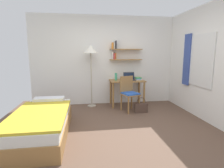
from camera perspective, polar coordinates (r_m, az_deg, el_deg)
The scene contains 11 objects.
ground_plane at distance 3.74m, azimuth 2.42°, elevation -14.26°, with size 5.28×5.28×0.00m, color brown.
wall_back at distance 5.42m, azimuth -1.44°, elevation 7.45°, with size 4.40×0.27×2.60m.
wall_right at distance 4.33m, azimuth 29.90°, elevation 5.58°, with size 0.10×4.40×2.60m.
bed at distance 3.65m, azimuth -21.26°, elevation -11.47°, with size 0.94×1.98×0.54m.
desk at distance 5.27m, azimuth 4.74°, elevation -0.33°, with size 0.98×0.58×0.75m.
desk_chair at distance 4.79m, azimuth 5.40°, elevation -2.55°, with size 0.52×0.53×0.91m.
standing_lamp at distance 5.10m, azimuth -6.73°, elevation 9.85°, with size 0.40×0.40×1.74m.
laptop at distance 5.26m, azimuth 5.46°, elevation 1.85°, with size 0.33×0.24×0.23m.
water_bottle at distance 5.19m, azimuth 1.25°, elevation 2.32°, with size 0.07×0.07×0.21m, color #42A87F.
book_stack at distance 5.35m, azimuth 8.28°, elevation 1.71°, with size 0.19×0.21×0.08m.
handbag at distance 4.76m, azimuth 9.15°, elevation -7.35°, with size 0.33×0.11×0.40m.
Camera 1 is at (-0.65, -3.35, 1.52)m, focal length 28.93 mm.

